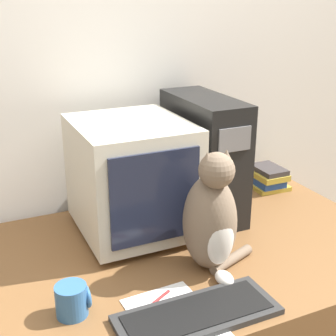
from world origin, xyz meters
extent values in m
cube|color=silver|center=(0.00, 1.00, 1.25)|extent=(7.00, 0.05, 2.50)
cube|color=brown|center=(0.00, 0.47, 0.37)|extent=(1.49, 0.93, 0.74)
cube|color=beige|center=(-0.12, 0.66, 0.75)|extent=(0.27, 0.26, 0.02)
cube|color=beige|center=(-0.12, 0.66, 0.96)|extent=(0.38, 0.43, 0.40)
cube|color=#1E2338|center=(-0.12, 0.44, 0.96)|extent=(0.31, 0.01, 0.31)
cube|color=black|center=(0.19, 0.70, 0.98)|extent=(0.18, 0.43, 0.47)
cube|color=slate|center=(0.19, 0.48, 1.11)|extent=(0.13, 0.01, 0.09)
cube|color=#2D2D2D|center=(-0.14, 0.12, 0.75)|extent=(0.45, 0.18, 0.02)
cube|color=black|center=(-0.14, 0.12, 0.76)|extent=(0.41, 0.14, 0.00)
ellipsoid|color=#7A6651|center=(0.01, 0.33, 0.90)|extent=(0.18, 0.19, 0.32)
ellipsoid|color=white|center=(0.01, 0.26, 0.87)|extent=(0.09, 0.06, 0.17)
sphere|color=#7A6651|center=(0.01, 0.30, 1.09)|extent=(0.11, 0.11, 0.11)
cone|color=#7A6651|center=(-0.02, 0.30, 1.13)|extent=(0.04, 0.04, 0.04)
cone|color=#7A6651|center=(0.04, 0.30, 1.13)|extent=(0.04, 0.04, 0.04)
ellipsoid|color=white|center=(0.01, 0.23, 0.76)|extent=(0.05, 0.08, 0.04)
cylinder|color=#7A6651|center=(0.09, 0.31, 0.76)|extent=(0.19, 0.10, 0.03)
cube|color=gold|center=(0.58, 0.79, 0.75)|extent=(0.16, 0.16, 0.02)
cube|color=#234793|center=(0.58, 0.80, 0.78)|extent=(0.12, 0.16, 0.03)
cube|color=gold|center=(0.58, 0.79, 0.81)|extent=(0.13, 0.16, 0.03)
cube|color=#383333|center=(0.58, 0.79, 0.83)|extent=(0.11, 0.16, 0.02)
cylinder|color=maroon|center=(-0.23, 0.22, 0.75)|extent=(0.14, 0.08, 0.01)
cube|color=white|center=(-0.20, 0.13, 0.74)|extent=(0.22, 0.31, 0.00)
cylinder|color=#33669E|center=(-0.45, 0.27, 0.79)|extent=(0.09, 0.09, 0.09)
torus|color=#33669E|center=(-0.41, 0.27, 0.79)|extent=(0.01, 0.06, 0.06)
camera|label=1|loc=(-0.66, -0.81, 1.58)|focal=50.00mm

